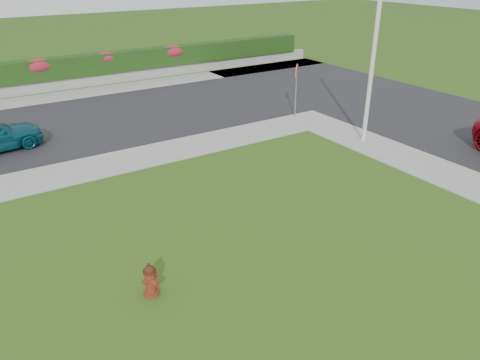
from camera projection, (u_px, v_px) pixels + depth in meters
ground at (334, 280)px, 10.38m from camera, size 120.00×120.00×0.00m
curb_corner at (310, 120)px, 20.64m from camera, size 2.00×2.00×0.04m
sidewalk_beyond at (67, 96)px, 24.32m from camera, size 34.00×2.00×0.04m
retaining_wall at (59, 84)px, 25.34m from camera, size 34.00×0.40×0.60m
hedge at (56, 68)px, 25.05m from camera, size 32.00×0.90×1.10m
fire_hydrant at (151, 280)px, 9.77m from camera, size 0.41×0.39×0.78m
utility_pole at (373, 63)px, 17.01m from camera, size 0.16×0.16×6.07m
stop_sign at (297, 78)px, 20.41m from camera, size 0.49×0.45×2.37m
flower_clump_d at (38, 66)px, 24.45m from camera, size 1.52×0.97×0.76m
flower_clump_e at (107, 58)px, 26.22m from camera, size 1.24×0.80×0.62m
flower_clump_f at (173, 51)px, 28.24m from camera, size 1.51×0.97×0.75m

